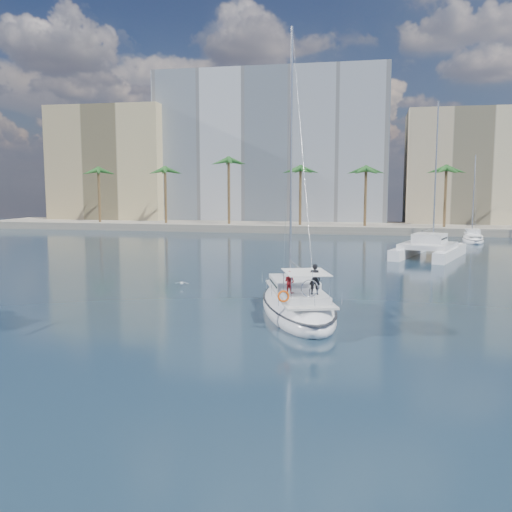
# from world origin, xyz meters

# --- Properties ---
(ground) EXTENTS (160.00, 160.00, 0.00)m
(ground) POSITION_xyz_m (0.00, 0.00, 0.00)
(ground) COLOR black
(ground) RESTS_ON ground
(quay) EXTENTS (120.00, 14.00, 1.20)m
(quay) POSITION_xyz_m (0.00, 61.00, 0.60)
(quay) COLOR gray
(quay) RESTS_ON ground
(building_modern) EXTENTS (42.00, 16.00, 28.00)m
(building_modern) POSITION_xyz_m (-12.00, 73.00, 14.00)
(building_modern) COLOR silver
(building_modern) RESTS_ON ground
(building_tan_left) EXTENTS (22.00, 14.00, 22.00)m
(building_tan_left) POSITION_xyz_m (-42.00, 69.00, 11.00)
(building_tan_left) COLOR tan
(building_tan_left) RESTS_ON ground
(building_beige) EXTENTS (20.00, 14.00, 20.00)m
(building_beige) POSITION_xyz_m (22.00, 70.00, 10.00)
(building_beige) COLOR #C8B990
(building_beige) RESTS_ON ground
(palm_left) EXTENTS (3.60, 3.60, 12.30)m
(palm_left) POSITION_xyz_m (-34.00, 57.00, 10.28)
(palm_left) COLOR brown
(palm_left) RESTS_ON ground
(palm_centre) EXTENTS (3.60, 3.60, 12.30)m
(palm_centre) POSITION_xyz_m (0.00, 57.00, 10.28)
(palm_centre) COLOR brown
(palm_centre) RESTS_ON ground
(main_sloop) EXTENTS (7.40, 12.74, 18.01)m
(main_sloop) POSITION_xyz_m (2.61, -0.91, 0.54)
(main_sloop) COLOR white
(main_sloop) RESTS_ON ground
(catamaran) EXTENTS (8.78, 12.33, 16.36)m
(catamaran) POSITION_xyz_m (12.65, 28.44, 1.12)
(catamaran) COLOR white
(catamaran) RESTS_ON ground
(seagull) EXTENTS (1.06, 0.46, 0.20)m
(seagull) POSITION_xyz_m (-7.08, 6.22, 0.30)
(seagull) COLOR silver
(seagull) RESTS_ON ground
(moored_yacht_a) EXTENTS (3.37, 9.52, 11.90)m
(moored_yacht_a) POSITION_xyz_m (20.00, 47.00, 0.00)
(moored_yacht_a) COLOR white
(moored_yacht_a) RESTS_ON ground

